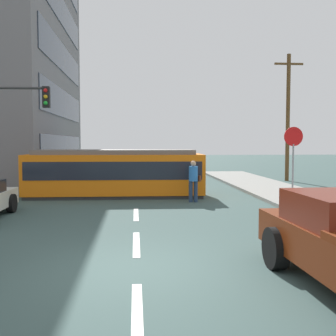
% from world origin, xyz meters
% --- Properties ---
extents(ground_plane, '(120.00, 120.00, 0.00)m').
position_xyz_m(ground_plane, '(0.00, 10.00, 0.00)').
color(ground_plane, '#384F4C').
extents(sidewalk_curb_right, '(3.20, 36.00, 0.14)m').
position_xyz_m(sidewalk_curb_right, '(6.80, 6.00, 0.07)').
color(sidewalk_curb_right, gray).
rests_on(sidewalk_curb_right, ground).
extents(lane_stripe_0, '(0.16, 2.40, 0.01)m').
position_xyz_m(lane_stripe_0, '(0.00, -2.00, 0.01)').
color(lane_stripe_0, silver).
rests_on(lane_stripe_0, ground).
extents(lane_stripe_1, '(0.16, 2.40, 0.01)m').
position_xyz_m(lane_stripe_1, '(0.00, 2.00, 0.01)').
color(lane_stripe_1, silver).
rests_on(lane_stripe_1, ground).
extents(lane_stripe_2, '(0.16, 2.40, 0.01)m').
position_xyz_m(lane_stripe_2, '(0.00, 6.00, 0.01)').
color(lane_stripe_2, silver).
rests_on(lane_stripe_2, ground).
extents(lane_stripe_3, '(0.16, 2.40, 0.01)m').
position_xyz_m(lane_stripe_3, '(0.00, 16.73, 0.01)').
color(lane_stripe_3, silver).
rests_on(lane_stripe_3, ground).
extents(lane_stripe_4, '(0.16, 2.40, 0.01)m').
position_xyz_m(lane_stripe_4, '(0.00, 22.73, 0.01)').
color(lane_stripe_4, silver).
rests_on(lane_stripe_4, ground).
extents(streetcar_tram, '(7.77, 2.67, 2.08)m').
position_xyz_m(streetcar_tram, '(-0.90, 10.73, 1.08)').
color(streetcar_tram, orange).
rests_on(streetcar_tram, ground).
extents(city_bus, '(2.63, 5.29, 1.94)m').
position_xyz_m(city_bus, '(-1.00, 17.30, 1.10)').
color(city_bus, '#255587').
rests_on(city_bus, ground).
extents(pedestrian_crossing, '(0.50, 0.36, 1.67)m').
position_xyz_m(pedestrian_crossing, '(2.32, 8.68, 0.94)').
color(pedestrian_crossing, '#21334F').
rests_on(pedestrian_crossing, ground).
extents(stop_sign, '(0.76, 0.07, 2.88)m').
position_xyz_m(stop_sign, '(6.23, 8.17, 2.19)').
color(stop_sign, gray).
rests_on(stop_sign, sidewalk_curb_right).
extents(traffic_light_mast, '(2.65, 0.33, 4.77)m').
position_xyz_m(traffic_light_mast, '(-4.95, 9.29, 3.35)').
color(traffic_light_mast, '#333333').
rests_on(traffic_light_mast, ground).
extents(utility_pole_mid, '(1.80, 0.24, 7.84)m').
position_xyz_m(utility_pole_mid, '(9.45, 17.32, 4.10)').
color(utility_pole_mid, brown).
rests_on(utility_pole_mid, ground).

